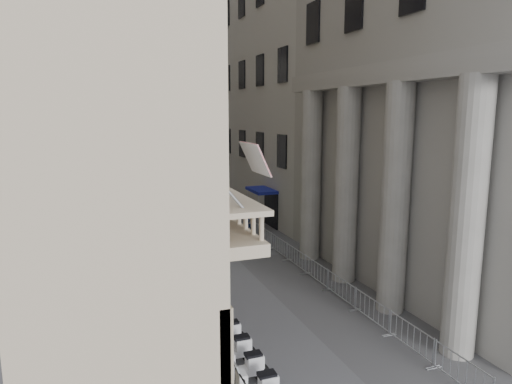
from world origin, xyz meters
The scene contains 26 objects.
far_building centered at (0.00, 48.00, 15.00)m, with size 22.00×10.00×30.00m, color #B1AFA7.
iron_fence centered at (-4.30, 18.00, 0.00)m, with size 0.30×28.00×1.40m, color black, non-canonical shape.
blue_awning centered at (4.15, 26.00, 0.00)m, with size 1.60×3.00×3.00m, color navy, non-canonical shape.
scooter_3 centered at (-3.69, 6.86, 0.00)m, with size 0.56×1.40×1.50m, color white, non-canonical shape.
scooter_4 centered at (-3.69, 8.09, 0.00)m, with size 0.56×1.40×1.50m, color white, non-canonical shape.
scooter_5 centered at (-3.69, 9.31, 0.00)m, with size 0.56×1.40×1.50m, color white, non-canonical shape.
scooter_6 centered at (-3.69, 10.53, 0.00)m, with size 0.56×1.40×1.50m, color white, non-canonical shape.
scooter_7 centered at (-3.69, 11.75, 0.00)m, with size 0.56×1.40×1.50m, color white, non-canonical shape.
scooter_8 centered at (-3.69, 12.97, 0.00)m, with size 0.56×1.40×1.50m, color white, non-canonical shape.
scooter_9 centered at (-3.69, 14.19, 0.00)m, with size 0.56×1.40×1.50m, color white, non-canonical shape.
scooter_10 centered at (-3.69, 15.41, 0.00)m, with size 0.56×1.40×1.50m, color white, non-canonical shape.
scooter_11 centered at (-3.69, 16.63, 0.00)m, with size 0.56×1.40×1.50m, color white, non-canonical shape.
barrier_1 centered at (2.74, 6.70, 0.00)m, with size 0.60×2.40×1.10m, color #B2B5BA, non-canonical shape.
barrier_2 centered at (2.74, 9.20, 0.00)m, with size 0.60×2.40×1.10m, color #B2B5BA, non-canonical shape.
barrier_3 centered at (2.74, 11.70, 0.00)m, with size 0.60×2.40×1.10m, color #B2B5BA, non-canonical shape.
barrier_4 centered at (2.74, 14.20, 0.00)m, with size 0.60×2.40×1.10m, color #B2B5BA, non-canonical shape.
barrier_5 centered at (2.74, 16.70, 0.00)m, with size 0.60×2.40×1.10m, color #B2B5BA, non-canonical shape.
barrier_6 centered at (2.74, 19.20, 0.00)m, with size 0.60×2.40×1.10m, color #B2B5BA, non-canonical shape.
barrier_7 centered at (2.74, 21.70, 0.00)m, with size 0.60×2.40×1.10m, color #B2B5BA, non-canonical shape.
barrier_8 centered at (2.74, 24.20, 0.00)m, with size 0.60×2.40×1.10m, color #B2B5BA, non-canonical shape.
security_tent centered at (-1.93, 22.69, 2.56)m, with size 3.77×3.77×3.06m.
street_lamp centered at (-2.26, 22.19, 4.30)m, with size 2.29×0.93×7.28m.
info_kiosk centered at (-3.82, 19.80, 0.81)m, with size 0.49×0.79×1.61m.
pedestrian_a centered at (1.66, 22.10, 0.87)m, with size 0.64×0.42×1.75m, color black.
pedestrian_b centered at (1.16, 32.58, 0.91)m, with size 0.89×0.69×1.82m, color black.
pedestrian_c centered at (0.59, 30.16, 0.96)m, with size 0.94×0.61×1.93m, color black.
Camera 1 is at (-8.01, -6.04, 8.71)m, focal length 32.00 mm.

